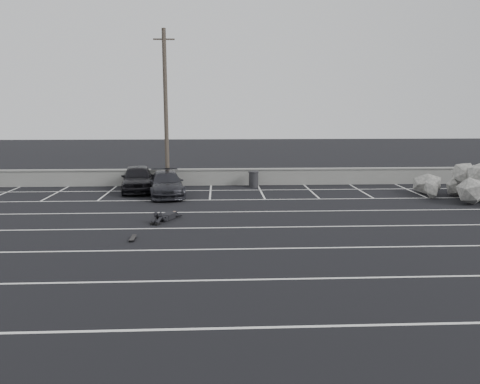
{
  "coord_description": "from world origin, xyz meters",
  "views": [
    {
      "loc": [
        1.47,
        -15.78,
        4.86
      ],
      "look_at": [
        2.48,
        5.79,
        1.0
      ],
      "focal_mm": 35.0,
      "sensor_mm": 36.0,
      "label": 1
    }
  ],
  "objects_px": {
    "car_right": "(166,184)",
    "skateboard": "(133,238)",
    "car_left": "(138,178)",
    "utility_pole": "(166,109)",
    "person": "(169,213)",
    "trash_bin": "(254,179)"
  },
  "relations": [
    {
      "from": "utility_pole",
      "to": "person",
      "type": "bearing_deg",
      "value": -83.84
    },
    {
      "from": "person",
      "to": "skateboard",
      "type": "xyz_separation_m",
      "value": [
        -1.0,
        -3.35,
        -0.19
      ]
    },
    {
      "from": "car_right",
      "to": "trash_bin",
      "type": "height_order",
      "value": "car_right"
    },
    {
      "from": "utility_pole",
      "to": "trash_bin",
      "type": "xyz_separation_m",
      "value": [
        5.36,
        -0.1,
        -4.33
      ]
    },
    {
      "from": "car_left",
      "to": "trash_bin",
      "type": "relative_size",
      "value": 4.56
    },
    {
      "from": "car_right",
      "to": "utility_pole",
      "type": "relative_size",
      "value": 0.48
    },
    {
      "from": "car_left",
      "to": "person",
      "type": "relative_size",
      "value": 1.7
    },
    {
      "from": "car_right",
      "to": "person",
      "type": "xyz_separation_m",
      "value": [
        0.71,
        -5.77,
        -0.42
      ]
    },
    {
      "from": "car_right",
      "to": "person",
      "type": "bearing_deg",
      "value": -92.12
    },
    {
      "from": "car_right",
      "to": "skateboard",
      "type": "height_order",
      "value": "car_right"
    },
    {
      "from": "car_left",
      "to": "utility_pole",
      "type": "xyz_separation_m",
      "value": [
        1.65,
        1.2,
        4.06
      ]
    },
    {
      "from": "car_right",
      "to": "skateboard",
      "type": "relative_size",
      "value": 6.93
    },
    {
      "from": "car_left",
      "to": "person",
      "type": "bearing_deg",
      "value": -79.23
    },
    {
      "from": "car_right",
      "to": "trash_bin",
      "type": "relative_size",
      "value": 4.63
    },
    {
      "from": "utility_pole",
      "to": "skateboard",
      "type": "bearing_deg",
      "value": -90.4
    },
    {
      "from": "utility_pole",
      "to": "skateboard",
      "type": "distance_m",
      "value": 12.78
    },
    {
      "from": "car_left",
      "to": "skateboard",
      "type": "xyz_separation_m",
      "value": [
        1.57,
        -10.65,
        -0.71
      ]
    },
    {
      "from": "car_left",
      "to": "car_right",
      "type": "xyz_separation_m",
      "value": [
        1.86,
        -1.52,
        -0.1
      ]
    },
    {
      "from": "car_left",
      "to": "skateboard",
      "type": "distance_m",
      "value": 10.79
    },
    {
      "from": "utility_pole",
      "to": "person",
      "type": "xyz_separation_m",
      "value": [
        0.92,
        -8.5,
        -4.58
      ]
    },
    {
      "from": "car_left",
      "to": "utility_pole",
      "type": "bearing_deg",
      "value": 27.42
    },
    {
      "from": "car_right",
      "to": "trash_bin",
      "type": "bearing_deg",
      "value": 17.89
    }
  ]
}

